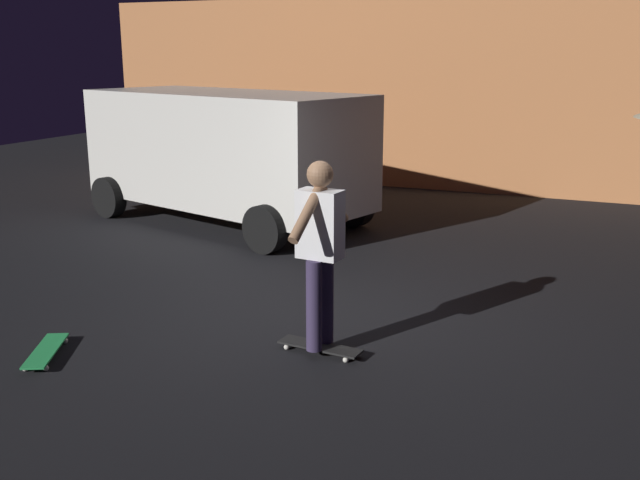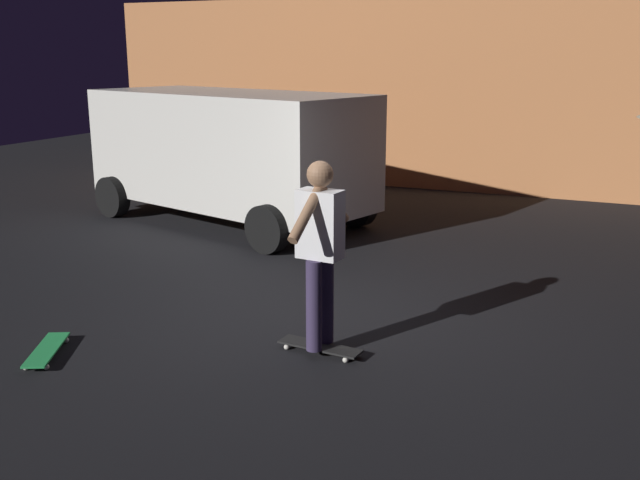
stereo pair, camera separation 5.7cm
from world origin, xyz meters
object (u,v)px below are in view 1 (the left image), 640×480
(skateboard_ridden, at_px, (320,347))
(skater, at_px, (320,241))
(skateboard_spare, at_px, (46,351))
(parked_van, at_px, (226,149))

(skateboard_ridden, height_order, skater, skater)
(skateboard_spare, bearing_deg, skateboard_ridden, 25.45)
(skateboard_spare, bearing_deg, parked_van, 103.04)
(parked_van, xyz_separation_m, skateboard_spare, (1.23, -5.30, -1.11))
(skateboard_spare, height_order, skater, skater)
(parked_van, xyz_separation_m, skateboard_ridden, (3.43, -4.25, -1.11))
(parked_van, bearing_deg, skateboard_ridden, -51.12)
(parked_van, xyz_separation_m, skater, (3.43, -4.25, -0.12))
(skateboard_ridden, xyz_separation_m, skater, (-0.00, 0.00, 0.98))
(skateboard_spare, xyz_separation_m, skater, (2.20, 1.05, 0.98))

